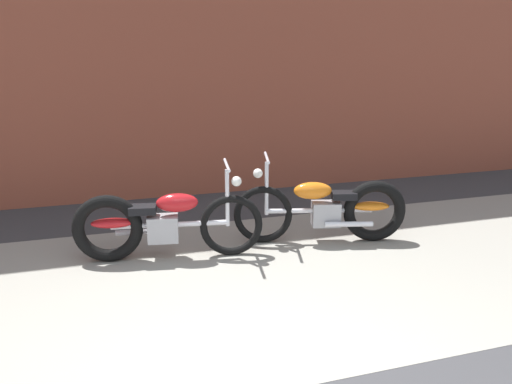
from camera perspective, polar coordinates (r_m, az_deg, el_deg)
The scene contains 4 objects.
sidewalk_slab at distance 5.00m, azimuth -5.32°, elevation -10.06°, with size 36.00×3.50×0.01m, color gray.
brick_building_wall at distance 7.97m, azimuth -11.44°, elevation 20.20°, with size 36.00×0.50×5.74m, color brown.
motorcycle_red at distance 5.50m, azimuth -11.20°, elevation -3.49°, with size 1.99×0.67×1.03m.
motorcycle_orange at distance 5.96m, azimuth 8.57°, elevation -1.89°, with size 1.96×0.77×1.03m.
Camera 1 is at (-0.91, -2.69, 2.13)m, focal length 35.74 mm.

